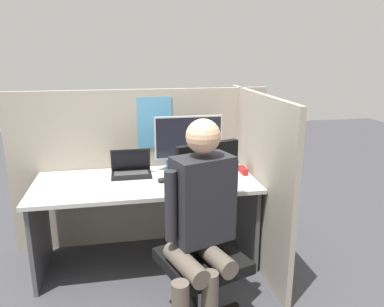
% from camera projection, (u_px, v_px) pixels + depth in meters
% --- Properties ---
extents(ground_plane, '(12.00, 12.00, 0.00)m').
position_uv_depth(ground_plane, '(152.00, 289.00, 2.72)').
color(ground_plane, '#3D3D42').
extents(cubicle_panel_back, '(2.19, 0.05, 1.36)m').
position_uv_depth(cubicle_panel_back, '(143.00, 168.00, 3.25)').
color(cubicle_panel_back, gray).
rests_on(cubicle_panel_back, ground).
extents(cubicle_panel_right, '(0.04, 1.38, 1.36)m').
position_uv_depth(cubicle_panel_right, '(256.00, 180.00, 2.97)').
color(cubicle_panel_right, gray).
rests_on(cubicle_panel_right, ground).
extents(desk, '(1.69, 0.73, 0.70)m').
position_uv_depth(desk, '(146.00, 200.00, 2.92)').
color(desk, '#B7B7B2').
rests_on(desk, ground).
extents(paper_box, '(0.35, 0.23, 0.06)m').
position_uv_depth(paper_box, '(189.00, 166.00, 3.14)').
color(paper_box, '#236BAD').
rests_on(paper_box, desk).
extents(monitor, '(0.56, 0.19, 0.39)m').
position_uv_depth(monitor, '(189.00, 139.00, 3.08)').
color(monitor, '#B2B2B7').
rests_on(monitor, paper_box).
extents(laptop, '(0.31, 0.21, 0.21)m').
position_uv_depth(laptop, '(131.00, 170.00, 2.99)').
color(laptop, black).
rests_on(laptop, desk).
extents(mouse, '(0.07, 0.05, 0.04)m').
position_uv_depth(mouse, '(162.00, 180.00, 2.83)').
color(mouse, black).
rests_on(mouse, desk).
extents(stapler, '(0.04, 0.14, 0.05)m').
position_uv_depth(stapler, '(243.00, 170.00, 3.04)').
color(stapler, '#A31919').
rests_on(stapler, desk).
extents(carrot_toy, '(0.04, 0.15, 0.04)m').
position_uv_depth(carrot_toy, '(186.00, 187.00, 2.68)').
color(carrot_toy, orange).
rests_on(carrot_toy, desk).
extents(office_chair, '(0.59, 0.63, 1.11)m').
position_uv_depth(office_chair, '(204.00, 234.00, 2.35)').
color(office_chair, black).
rests_on(office_chair, ground).
extents(person, '(0.47, 0.52, 1.31)m').
position_uv_depth(person, '(201.00, 217.00, 2.12)').
color(person, brown).
rests_on(person, ground).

